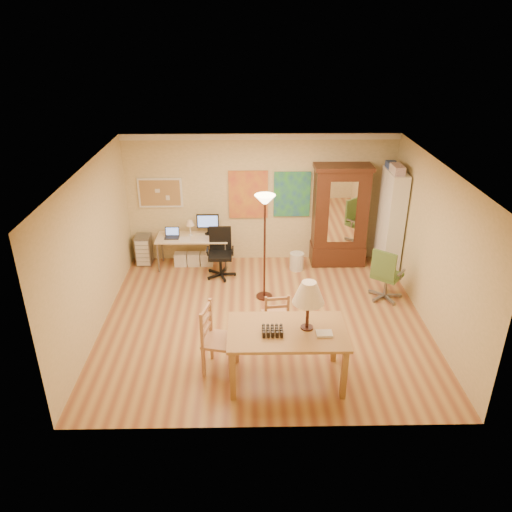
{
  "coord_description": "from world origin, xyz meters",
  "views": [
    {
      "loc": [
        -0.27,
        -7.3,
        4.71
      ],
      "look_at": [
        -0.13,
        0.3,
        1.09
      ],
      "focal_mm": 35.0,
      "sensor_mm": 36.0,
      "label": 1
    }
  ],
  "objects_px": {
    "computer_desk": "(194,248)",
    "office_chair_black": "(221,263)",
    "office_chair_green": "(385,286)",
    "bookshelf": "(390,224)",
    "dining_table": "(295,320)",
    "armoire": "(339,222)"
  },
  "relations": [
    {
      "from": "office_chair_black",
      "to": "office_chair_green",
      "type": "height_order",
      "value": "office_chair_green"
    },
    {
      "from": "dining_table",
      "to": "bookshelf",
      "type": "xyz_separation_m",
      "value": [
        2.18,
        3.33,
        0.07
      ]
    },
    {
      "from": "office_chair_green",
      "to": "bookshelf",
      "type": "height_order",
      "value": "bookshelf"
    },
    {
      "from": "office_chair_green",
      "to": "bookshelf",
      "type": "xyz_separation_m",
      "value": [
        0.3,
        1.1,
        0.78
      ]
    },
    {
      "from": "computer_desk",
      "to": "office_chair_green",
      "type": "distance_m",
      "value": 3.92
    },
    {
      "from": "dining_table",
      "to": "office_chair_black",
      "type": "relative_size",
      "value": 1.66
    },
    {
      "from": "computer_desk",
      "to": "office_chair_black",
      "type": "distance_m",
      "value": 0.75
    },
    {
      "from": "office_chair_green",
      "to": "armoire",
      "type": "height_order",
      "value": "armoire"
    },
    {
      "from": "office_chair_black",
      "to": "computer_desk",
      "type": "bearing_deg",
      "value": 140.2
    },
    {
      "from": "computer_desk",
      "to": "office_chair_black",
      "type": "height_order",
      "value": "computer_desk"
    },
    {
      "from": "dining_table",
      "to": "bookshelf",
      "type": "height_order",
      "value": "bookshelf"
    },
    {
      "from": "office_chair_green",
      "to": "dining_table",
      "type": "bearing_deg",
      "value": -130.24
    },
    {
      "from": "office_chair_green",
      "to": "armoire",
      "type": "bearing_deg",
      "value": 112.19
    },
    {
      "from": "dining_table",
      "to": "computer_desk",
      "type": "xyz_separation_m",
      "value": [
        -1.75,
        3.68,
        -0.58
      ]
    },
    {
      "from": "office_chair_green",
      "to": "bookshelf",
      "type": "bearing_deg",
      "value": 75.01
    },
    {
      "from": "office_chair_black",
      "to": "bookshelf",
      "type": "relative_size",
      "value": 0.47
    },
    {
      "from": "office_chair_black",
      "to": "armoire",
      "type": "height_order",
      "value": "armoire"
    },
    {
      "from": "armoire",
      "to": "bookshelf",
      "type": "relative_size",
      "value": 1.0
    },
    {
      "from": "dining_table",
      "to": "computer_desk",
      "type": "relative_size",
      "value": 1.13
    },
    {
      "from": "office_chair_green",
      "to": "bookshelf",
      "type": "relative_size",
      "value": 0.48
    },
    {
      "from": "dining_table",
      "to": "bookshelf",
      "type": "bearing_deg",
      "value": 56.78
    },
    {
      "from": "dining_table",
      "to": "office_chair_black",
      "type": "xyz_separation_m",
      "value": [
        -1.19,
        3.21,
        -0.72
      ]
    }
  ]
}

